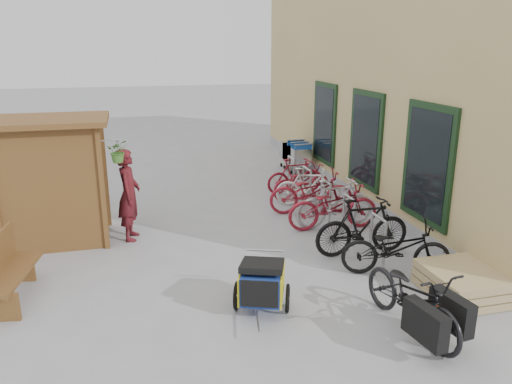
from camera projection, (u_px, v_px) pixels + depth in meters
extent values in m
plane|color=#9A9A9D|center=(249.00, 277.00, 8.24)|extent=(80.00, 80.00, 0.00)
cube|color=tan|center=(451.00, 52.00, 12.96)|extent=(6.00, 13.00, 7.00)
cube|color=#9A9A9D|center=(340.00, 183.00, 13.22)|extent=(0.18, 13.00, 0.30)
cube|color=black|center=(428.00, 164.00, 9.07)|extent=(0.06, 1.50, 2.20)
cube|color=black|center=(426.00, 164.00, 9.06)|extent=(0.02, 1.25, 1.95)
cube|color=black|center=(366.00, 140.00, 11.39)|extent=(0.06, 1.50, 2.20)
cube|color=black|center=(364.00, 140.00, 11.38)|extent=(0.02, 1.25, 1.95)
cube|color=black|center=(325.00, 123.00, 13.71)|extent=(0.06, 1.50, 2.20)
cube|color=black|center=(324.00, 123.00, 13.70)|extent=(0.02, 1.25, 1.95)
cube|color=brown|center=(103.00, 190.00, 9.08)|extent=(0.09, 0.09, 2.30)
cube|color=brown|center=(10.00, 178.00, 9.86)|extent=(0.09, 0.09, 2.30)
cube|color=brown|center=(105.00, 173.00, 10.29)|extent=(0.09, 0.09, 2.30)
cube|color=brown|center=(5.00, 187.00, 9.26)|extent=(0.05, 1.30, 2.30)
cube|color=brown|center=(50.00, 193.00, 8.89)|extent=(1.80, 0.05, 2.30)
cube|color=brown|center=(59.00, 176.00, 10.05)|extent=(1.80, 0.05, 2.30)
cube|color=brown|center=(47.00, 121.00, 9.13)|extent=(2.15, 1.65, 0.10)
cube|color=brown|center=(45.00, 197.00, 9.49)|extent=(1.30, 1.15, 0.04)
cube|color=brown|center=(41.00, 166.00, 9.32)|extent=(1.30, 1.15, 0.04)
cylinder|color=#A5A8AD|center=(109.00, 140.00, 8.87)|extent=(0.36, 0.02, 0.02)
imported|color=#3D6F26|center=(118.00, 151.00, 8.96)|extent=(0.38, 0.33, 0.42)
cylinder|color=#A5A8AD|center=(385.00, 246.00, 8.43)|extent=(0.05, 0.05, 0.84)
cylinder|color=#A5A8AD|center=(371.00, 235.00, 8.89)|extent=(0.05, 0.05, 0.84)
cylinder|color=#A5A8AD|center=(379.00, 218.00, 8.54)|extent=(0.05, 0.50, 0.05)
cylinder|color=#A5A8AD|center=(354.00, 222.00, 9.54)|extent=(0.05, 0.05, 0.84)
cylinder|color=#A5A8AD|center=(343.00, 214.00, 10.01)|extent=(0.05, 0.05, 0.84)
cylinder|color=#A5A8AD|center=(350.00, 198.00, 9.66)|extent=(0.05, 0.50, 0.05)
cylinder|color=#A5A8AD|center=(330.00, 204.00, 10.66)|extent=(0.05, 0.05, 0.84)
cylinder|color=#A5A8AD|center=(321.00, 197.00, 11.12)|extent=(0.05, 0.05, 0.84)
cylinder|color=#A5A8AD|center=(326.00, 182.00, 10.77)|extent=(0.05, 0.50, 0.05)
cylinder|color=#A5A8AD|center=(310.00, 189.00, 11.77)|extent=(0.05, 0.05, 0.84)
cylinder|color=#A5A8AD|center=(303.00, 183.00, 12.24)|extent=(0.05, 0.05, 0.84)
cylinder|color=#A5A8AD|center=(307.00, 169.00, 11.88)|extent=(0.05, 0.50, 0.05)
cylinder|color=#A5A8AD|center=(294.00, 176.00, 12.89)|extent=(0.05, 0.05, 0.84)
cylinder|color=#A5A8AD|center=(288.00, 171.00, 13.35)|extent=(0.05, 0.05, 0.84)
cylinder|color=#A5A8AD|center=(292.00, 158.00, 13.00)|extent=(0.05, 0.50, 0.05)
cube|color=tan|center=(461.00, 291.00, 7.63)|extent=(1.00, 1.20, 0.12)
cube|color=tan|center=(462.00, 283.00, 7.59)|extent=(1.00, 1.20, 0.12)
cube|color=tan|center=(463.00, 274.00, 7.55)|extent=(1.00, 1.20, 0.12)
cube|color=brown|center=(11.00, 273.00, 7.39)|extent=(0.71, 1.61, 0.06)
cube|color=brown|center=(4.00, 307.00, 6.88)|extent=(0.42, 0.13, 0.42)
cube|color=brown|center=(21.00, 269.00, 8.04)|extent=(0.42, 0.13, 0.42)
cube|color=silver|center=(298.00, 155.00, 14.60)|extent=(0.52, 0.81, 0.49)
cube|color=#17499B|center=(303.00, 147.00, 14.13)|extent=(0.52, 0.04, 0.17)
cylinder|color=silver|center=(304.00, 145.00, 14.08)|extent=(0.55, 0.03, 0.03)
cylinder|color=black|center=(295.00, 175.00, 14.39)|extent=(0.04, 0.11, 0.11)
cube|color=silver|center=(295.00, 153.00, 14.91)|extent=(0.52, 0.81, 0.49)
cube|color=#17499B|center=(300.00, 144.00, 14.44)|extent=(0.52, 0.04, 0.17)
cylinder|color=silver|center=(300.00, 142.00, 14.39)|extent=(0.55, 0.03, 0.03)
cylinder|color=black|center=(291.00, 173.00, 14.70)|extent=(0.04, 0.11, 0.11)
cube|color=silver|center=(291.00, 151.00, 15.22)|extent=(0.52, 0.81, 0.49)
cube|color=#17499B|center=(296.00, 142.00, 14.75)|extent=(0.52, 0.04, 0.17)
cylinder|color=silver|center=(296.00, 140.00, 14.70)|extent=(0.55, 0.03, 0.03)
cylinder|color=black|center=(288.00, 170.00, 15.01)|extent=(0.04, 0.11, 0.11)
cube|color=#1B3999|center=(262.00, 283.00, 7.13)|extent=(0.77, 0.87, 0.42)
cube|color=gold|center=(242.00, 282.00, 7.16)|extent=(0.28, 0.69, 0.42)
cube|color=gold|center=(282.00, 284.00, 7.10)|extent=(0.28, 0.69, 0.42)
cube|color=black|center=(259.00, 294.00, 6.76)|extent=(0.49, 0.20, 0.39)
cube|color=black|center=(262.00, 265.00, 7.10)|extent=(0.81, 0.86, 0.21)
torus|color=black|center=(236.00, 296.00, 7.23)|extent=(0.19, 0.41, 0.42)
torus|color=black|center=(288.00, 298.00, 7.15)|extent=(0.19, 0.41, 0.42)
cylinder|color=#B7B7BC|center=(257.00, 320.00, 6.60)|extent=(0.24, 0.59, 0.03)
cylinder|color=#B7B7BC|center=(265.00, 250.00, 7.41)|extent=(0.56, 0.23, 0.03)
imported|color=black|center=(412.00, 297.00, 6.60)|extent=(0.91, 1.93, 0.97)
cube|color=black|center=(425.00, 324.00, 6.03)|extent=(0.27, 0.67, 0.45)
cube|color=black|center=(451.00, 312.00, 6.30)|extent=(0.27, 0.67, 0.45)
cube|color=#D95314|center=(439.00, 314.00, 6.15)|extent=(0.14, 0.20, 0.12)
imported|color=maroon|center=(129.00, 195.00, 9.63)|extent=(0.53, 0.72, 1.80)
imported|color=black|center=(396.00, 248.00, 8.21)|extent=(1.88, 1.15, 0.93)
imported|color=black|center=(363.00, 227.00, 8.98)|extent=(1.80, 0.53, 1.07)
imported|color=maroon|center=(333.00, 206.00, 10.25)|extent=(1.94, 0.78, 1.00)
imported|color=#B2B2B7|center=(335.00, 203.00, 10.36)|extent=(1.75, 0.55, 1.04)
imported|color=maroon|center=(311.00, 192.00, 11.23)|extent=(1.98, 0.93, 1.00)
imported|color=silver|center=(309.00, 187.00, 11.73)|extent=(1.61, 0.92, 0.93)
imported|color=maroon|center=(301.00, 181.00, 12.35)|extent=(1.72, 0.96, 0.85)
imported|color=maroon|center=(295.00, 176.00, 12.76)|extent=(1.54, 0.54, 0.91)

